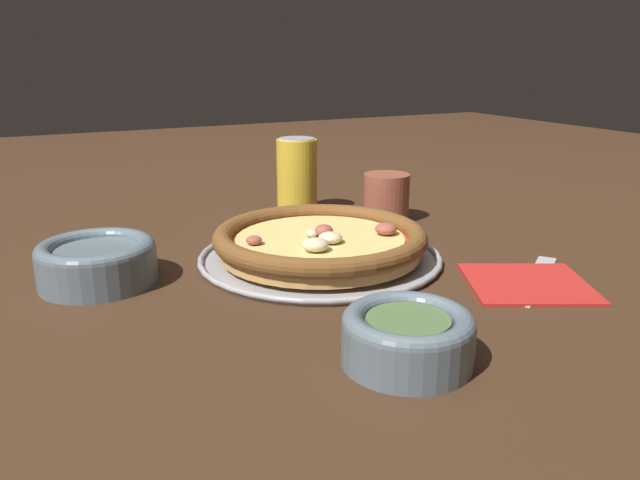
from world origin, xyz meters
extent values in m
plane|color=#3D2616|center=(0.00, 0.00, 0.00)|extent=(3.00, 3.00, 0.00)
cylinder|color=#9E9EA3|center=(0.00, 0.00, 0.00)|extent=(0.30, 0.30, 0.01)
torus|color=#9E9EA3|center=(0.00, 0.00, 0.01)|extent=(0.31, 0.31, 0.01)
cylinder|color=tan|center=(0.00, 0.00, 0.02)|extent=(0.26, 0.26, 0.02)
torus|color=brown|center=(0.00, 0.00, 0.03)|extent=(0.27, 0.27, 0.02)
cylinder|color=#B7381E|center=(0.00, 0.00, 0.03)|extent=(0.23, 0.23, 0.00)
cylinder|color=#EAC670|center=(0.00, 0.00, 0.03)|extent=(0.22, 0.22, 0.00)
ellipsoid|color=#994C3D|center=(0.01, 0.09, 0.04)|extent=(0.02, 0.02, 0.01)
ellipsoid|color=beige|center=(0.01, 0.01, 0.04)|extent=(0.02, 0.02, 0.01)
ellipsoid|color=beige|center=(-0.03, 0.00, 0.04)|extent=(0.04, 0.04, 0.01)
ellipsoid|color=#994C3D|center=(-0.03, -0.08, 0.04)|extent=(0.04, 0.04, 0.02)
ellipsoid|color=beige|center=(-0.05, 0.03, 0.04)|extent=(0.04, 0.04, 0.02)
ellipsoid|color=#994C3D|center=(0.00, -0.01, 0.04)|extent=(0.03, 0.03, 0.02)
cylinder|color=slate|center=(0.04, 0.27, 0.02)|extent=(0.13, 0.13, 0.04)
torus|color=slate|center=(0.04, 0.27, 0.04)|extent=(0.13, 0.13, 0.02)
cylinder|color=slate|center=(-0.28, 0.06, 0.02)|extent=(0.11, 0.11, 0.04)
torus|color=slate|center=(-0.28, 0.06, 0.04)|extent=(0.11, 0.11, 0.02)
cylinder|color=#4C6B3D|center=(-0.28, 0.06, 0.04)|extent=(0.07, 0.07, 0.00)
cylinder|color=brown|center=(0.13, -0.18, 0.04)|extent=(0.07, 0.07, 0.08)
cube|color=#B2231E|center=(-0.19, -0.17, 0.00)|extent=(0.18, 0.18, 0.01)
cube|color=#B7B7BC|center=(-0.19, -0.18, 0.00)|extent=(0.09, 0.12, 0.00)
cube|color=#B7B7BC|center=(-0.14, -0.25, 0.00)|extent=(0.04, 0.05, 0.00)
cylinder|color=gold|center=(0.23, -0.08, 0.06)|extent=(0.07, 0.07, 0.12)
cylinder|color=#BCBCC1|center=(0.23, -0.08, 0.12)|extent=(0.06, 0.06, 0.00)
camera|label=1|loc=(-0.68, 0.34, 0.26)|focal=35.00mm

